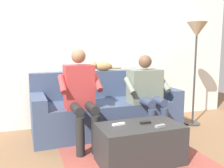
{
  "coord_description": "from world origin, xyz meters",
  "views": [
    {
      "loc": [
        1.14,
        3.21,
        1.21
      ],
      "look_at": [
        0.0,
        0.13,
        0.73
      ],
      "focal_mm": 39.32,
      "sensor_mm": 36.0,
      "label": 1
    }
  ],
  "objects_px": {
    "coffee_table": "(140,144)",
    "remote_black": "(145,122)",
    "person_right_seated": "(81,92)",
    "remote_gray": "(160,126)",
    "floor_lamp": "(197,37)",
    "couch": "(106,111)",
    "remote_white": "(119,124)",
    "person_left_seated": "(147,90)",
    "cat_on_backrest": "(101,66)"
  },
  "relations": [
    {
      "from": "coffee_table",
      "to": "remote_black",
      "type": "bearing_deg",
      "value": -163.58
    },
    {
      "from": "person_right_seated",
      "to": "remote_gray",
      "type": "height_order",
      "value": "person_right_seated"
    },
    {
      "from": "person_right_seated",
      "to": "floor_lamp",
      "type": "xyz_separation_m",
      "value": [
        -1.87,
        -0.2,
        0.7
      ]
    },
    {
      "from": "coffee_table",
      "to": "floor_lamp",
      "type": "height_order",
      "value": "floor_lamp"
    },
    {
      "from": "couch",
      "to": "coffee_table",
      "type": "height_order",
      "value": "couch"
    },
    {
      "from": "remote_white",
      "to": "couch",
      "type": "bearing_deg",
      "value": 69.64
    },
    {
      "from": "couch",
      "to": "person_left_seated",
      "type": "xyz_separation_m",
      "value": [
        -0.47,
        0.37,
        0.34
      ]
    },
    {
      "from": "couch",
      "to": "remote_gray",
      "type": "distance_m",
      "value": 1.26
    },
    {
      "from": "person_left_seated",
      "to": "remote_white",
      "type": "relative_size",
      "value": 7.99
    },
    {
      "from": "couch",
      "to": "floor_lamp",
      "type": "distance_m",
      "value": 1.78
    },
    {
      "from": "remote_black",
      "to": "cat_on_backrest",
      "type": "bearing_deg",
      "value": -86.59
    },
    {
      "from": "couch",
      "to": "floor_lamp",
      "type": "bearing_deg",
      "value": 171.93
    },
    {
      "from": "couch",
      "to": "person_left_seated",
      "type": "bearing_deg",
      "value": 141.34
    },
    {
      "from": "person_right_seated",
      "to": "remote_gray",
      "type": "bearing_deg",
      "value": 126.42
    },
    {
      "from": "person_left_seated",
      "to": "remote_black",
      "type": "height_order",
      "value": "person_left_seated"
    },
    {
      "from": "person_right_seated",
      "to": "cat_on_backrest",
      "type": "distance_m",
      "value": 0.87
    },
    {
      "from": "remote_white",
      "to": "floor_lamp",
      "type": "height_order",
      "value": "floor_lamp"
    },
    {
      "from": "person_left_seated",
      "to": "floor_lamp",
      "type": "xyz_separation_m",
      "value": [
        -0.93,
        -0.18,
        0.74
      ]
    },
    {
      "from": "couch",
      "to": "remote_black",
      "type": "height_order",
      "value": "couch"
    },
    {
      "from": "person_right_seated",
      "to": "couch",
      "type": "bearing_deg",
      "value": -139.74
    },
    {
      "from": "couch",
      "to": "remote_white",
      "type": "bearing_deg",
      "value": 78.29
    },
    {
      "from": "cat_on_backrest",
      "to": "couch",
      "type": "bearing_deg",
      "value": 86.5
    },
    {
      "from": "coffee_table",
      "to": "person_right_seated",
      "type": "relative_size",
      "value": 0.73
    },
    {
      "from": "remote_black",
      "to": "remote_gray",
      "type": "bearing_deg",
      "value": 119.05
    },
    {
      "from": "remote_gray",
      "to": "remote_white",
      "type": "bearing_deg",
      "value": 139.67
    },
    {
      "from": "remote_white",
      "to": "person_left_seated",
      "type": "bearing_deg",
      "value": 35.46
    },
    {
      "from": "person_right_seated",
      "to": "remote_black",
      "type": "bearing_deg",
      "value": 128.15
    },
    {
      "from": "remote_white",
      "to": "floor_lamp",
      "type": "bearing_deg",
      "value": 18.7
    },
    {
      "from": "couch",
      "to": "cat_on_backrest",
      "type": "bearing_deg",
      "value": -93.5
    },
    {
      "from": "couch",
      "to": "cat_on_backrest",
      "type": "height_order",
      "value": "cat_on_backrest"
    },
    {
      "from": "remote_gray",
      "to": "person_left_seated",
      "type": "bearing_deg",
      "value": 59.38
    },
    {
      "from": "couch",
      "to": "person_right_seated",
      "type": "xyz_separation_m",
      "value": [
        0.47,
        0.4,
        0.37
      ]
    },
    {
      "from": "remote_black",
      "to": "floor_lamp",
      "type": "distance_m",
      "value": 1.86
    },
    {
      "from": "person_right_seated",
      "to": "cat_on_backrest",
      "type": "bearing_deg",
      "value": -125.79
    },
    {
      "from": "cat_on_backrest",
      "to": "floor_lamp",
      "type": "xyz_separation_m",
      "value": [
        -1.39,
        0.47,
        0.44
      ]
    },
    {
      "from": "coffee_table",
      "to": "remote_black",
      "type": "distance_m",
      "value": 0.23
    },
    {
      "from": "person_right_seated",
      "to": "remote_white",
      "type": "height_order",
      "value": "person_right_seated"
    },
    {
      "from": "couch",
      "to": "person_right_seated",
      "type": "height_order",
      "value": "person_right_seated"
    },
    {
      "from": "person_right_seated",
      "to": "remote_black",
      "type": "height_order",
      "value": "person_right_seated"
    },
    {
      "from": "person_right_seated",
      "to": "cat_on_backrest",
      "type": "height_order",
      "value": "person_right_seated"
    },
    {
      "from": "person_left_seated",
      "to": "remote_black",
      "type": "bearing_deg",
      "value": 60.96
    },
    {
      "from": "coffee_table",
      "to": "cat_on_backrest",
      "type": "relative_size",
      "value": 1.71
    },
    {
      "from": "person_left_seated",
      "to": "person_right_seated",
      "type": "distance_m",
      "value": 0.94
    },
    {
      "from": "coffee_table",
      "to": "remote_white",
      "type": "height_order",
      "value": "remote_white"
    },
    {
      "from": "person_left_seated",
      "to": "person_right_seated",
      "type": "bearing_deg",
      "value": 1.34
    },
    {
      "from": "couch",
      "to": "remote_white",
      "type": "relative_size",
      "value": 14.96
    },
    {
      "from": "floor_lamp",
      "to": "person_left_seated",
      "type": "bearing_deg",
      "value": 10.62
    },
    {
      "from": "floor_lamp",
      "to": "cat_on_backrest",
      "type": "bearing_deg",
      "value": -18.92
    },
    {
      "from": "remote_black",
      "to": "person_right_seated",
      "type": "bearing_deg",
      "value": -50.81
    },
    {
      "from": "remote_black",
      "to": "remote_gray",
      "type": "distance_m",
      "value": 0.18
    }
  ]
}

